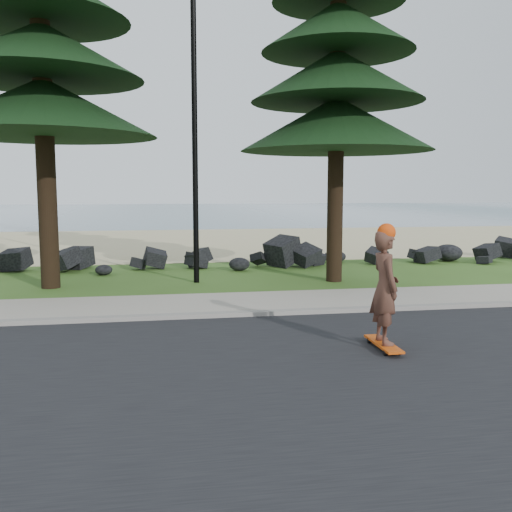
# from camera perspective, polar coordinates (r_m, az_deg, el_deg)

# --- Properties ---
(ground) EXTENTS (160.00, 160.00, 0.00)m
(ground) POSITION_cam_1_polar(r_m,az_deg,el_deg) (11.42, -4.88, -5.21)
(ground) COLOR #345219
(ground) RESTS_ON ground
(road) EXTENTS (160.00, 7.00, 0.02)m
(road) POSITION_cam_1_polar(r_m,az_deg,el_deg) (7.10, -1.68, -12.58)
(road) COLOR black
(road) RESTS_ON ground
(kerb) EXTENTS (160.00, 0.20, 0.10)m
(kerb) POSITION_cam_1_polar(r_m,az_deg,el_deg) (10.53, -4.46, -5.95)
(kerb) COLOR gray
(kerb) RESTS_ON ground
(sidewalk) EXTENTS (160.00, 2.00, 0.08)m
(sidewalk) POSITION_cam_1_polar(r_m,az_deg,el_deg) (11.61, -4.97, -4.82)
(sidewalk) COLOR gray
(sidewalk) RESTS_ON ground
(beach_sand) EXTENTS (160.00, 15.00, 0.01)m
(beach_sand) POSITION_cam_1_polar(r_m,az_deg,el_deg) (25.76, -7.66, 1.43)
(beach_sand) COLOR tan
(beach_sand) RESTS_ON ground
(ocean) EXTENTS (160.00, 58.00, 0.01)m
(ocean) POSITION_cam_1_polar(r_m,az_deg,el_deg) (62.18, -8.94, 4.47)
(ocean) COLOR #375B6A
(ocean) RESTS_ON ground
(seawall_boulders) EXTENTS (60.00, 2.40, 1.10)m
(seawall_boulders) POSITION_cam_1_polar(r_m,az_deg,el_deg) (16.92, -6.51, -1.32)
(seawall_boulders) COLOR black
(seawall_boulders) RESTS_ON ground
(lamp_post) EXTENTS (0.25, 0.14, 8.14)m
(lamp_post) POSITION_cam_1_polar(r_m,az_deg,el_deg) (14.47, -6.17, 13.74)
(lamp_post) COLOR black
(lamp_post) RESTS_ON ground
(skateboarder) EXTENTS (0.41, 1.00, 1.85)m
(skateboarder) POSITION_cam_1_polar(r_m,az_deg,el_deg) (8.48, 12.77, -3.11)
(skateboarder) COLOR #C3440B
(skateboarder) RESTS_ON ground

